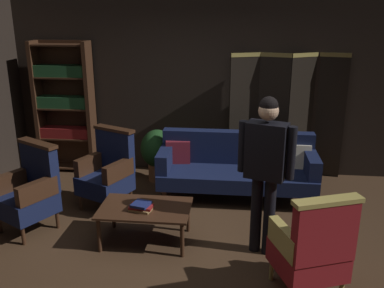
{
  "coord_description": "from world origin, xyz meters",
  "views": [
    {
      "loc": [
        0.52,
        -4.02,
        2.51
      ],
      "look_at": [
        0.0,
        0.8,
        0.95
      ],
      "focal_mm": 39.51,
      "sensor_mm": 36.0,
      "label": 1
    }
  ],
  "objects_px": {
    "velvet_couch": "(237,165)",
    "coffee_table": "(145,211)",
    "book_navy_cloth": "(141,204)",
    "standing_figure": "(266,162)",
    "armchair_gilt_accent": "(312,248)",
    "book_tan_leather": "(141,209)",
    "potted_plant": "(157,151)",
    "bookshelf": "(65,105)",
    "armchair_wing_left": "(108,171)",
    "book_red_leather": "(141,207)",
    "folding_screen": "(286,114)",
    "armchair_wing_right": "(30,190)"
  },
  "relations": [
    {
      "from": "armchair_wing_right",
      "to": "book_navy_cloth",
      "type": "xyz_separation_m",
      "value": [
        1.37,
        -0.22,
        -0.0
      ]
    },
    {
      "from": "bookshelf",
      "to": "armchair_wing_left",
      "type": "height_order",
      "value": "bookshelf"
    },
    {
      "from": "bookshelf",
      "to": "standing_figure",
      "type": "xyz_separation_m",
      "value": [
        2.98,
        -2.15,
        -0.04
      ]
    },
    {
      "from": "standing_figure",
      "to": "book_tan_leather",
      "type": "height_order",
      "value": "standing_figure"
    },
    {
      "from": "coffee_table",
      "to": "book_navy_cloth",
      "type": "xyz_separation_m",
      "value": [
        -0.03,
        -0.07,
        0.12
      ]
    },
    {
      "from": "potted_plant",
      "to": "book_navy_cloth",
      "type": "bearing_deg",
      "value": -84.66
    },
    {
      "from": "book_tan_leather",
      "to": "standing_figure",
      "type": "bearing_deg",
      "value": 0.06
    },
    {
      "from": "velvet_couch",
      "to": "standing_figure",
      "type": "xyz_separation_m",
      "value": [
        0.28,
        -1.4,
        0.57
      ]
    },
    {
      "from": "velvet_couch",
      "to": "standing_figure",
      "type": "bearing_deg",
      "value": -78.61
    },
    {
      "from": "standing_figure",
      "to": "book_tan_leather",
      "type": "xyz_separation_m",
      "value": [
        -1.31,
        -0.0,
        -0.59
      ]
    },
    {
      "from": "folding_screen",
      "to": "armchair_wing_left",
      "type": "distance_m",
      "value": 2.79
    },
    {
      "from": "armchair_wing_left",
      "to": "book_red_leather",
      "type": "bearing_deg",
      "value": -54.42
    },
    {
      "from": "velvet_couch",
      "to": "coffee_table",
      "type": "bearing_deg",
      "value": -126.79
    },
    {
      "from": "velvet_couch",
      "to": "book_navy_cloth",
      "type": "xyz_separation_m",
      "value": [
        -1.02,
        -1.4,
        0.04
      ]
    },
    {
      "from": "armchair_wing_right",
      "to": "book_tan_leather",
      "type": "xyz_separation_m",
      "value": [
        1.37,
        -0.22,
        -0.06
      ]
    },
    {
      "from": "armchair_wing_right",
      "to": "book_tan_leather",
      "type": "distance_m",
      "value": 1.39
    },
    {
      "from": "book_tan_leather",
      "to": "book_red_leather",
      "type": "xyz_separation_m",
      "value": [
        0.0,
        0.0,
        0.03
      ]
    },
    {
      "from": "book_tan_leather",
      "to": "bookshelf",
      "type": "bearing_deg",
      "value": 127.97
    },
    {
      "from": "potted_plant",
      "to": "coffee_table",
      "type": "bearing_deg",
      "value": -83.64
    },
    {
      "from": "bookshelf",
      "to": "coffee_table",
      "type": "bearing_deg",
      "value": -50.68
    },
    {
      "from": "armchair_gilt_accent",
      "to": "book_navy_cloth",
      "type": "height_order",
      "value": "armchair_gilt_accent"
    },
    {
      "from": "folding_screen",
      "to": "armchair_wing_left",
      "type": "height_order",
      "value": "folding_screen"
    },
    {
      "from": "armchair_gilt_accent",
      "to": "folding_screen",
      "type": "bearing_deg",
      "value": 89.19
    },
    {
      "from": "velvet_couch",
      "to": "bookshelf",
      "type": "bearing_deg",
      "value": 164.59
    },
    {
      "from": "bookshelf",
      "to": "velvet_couch",
      "type": "bearing_deg",
      "value": -15.41
    },
    {
      "from": "folding_screen",
      "to": "standing_figure",
      "type": "distance_m",
      "value": 2.29
    },
    {
      "from": "armchair_gilt_accent",
      "to": "armchair_wing_right",
      "type": "relative_size",
      "value": 1.0
    },
    {
      "from": "folding_screen",
      "to": "velvet_couch",
      "type": "xyz_separation_m",
      "value": [
        -0.72,
        -0.84,
        -0.53
      ]
    },
    {
      "from": "book_red_leather",
      "to": "armchair_gilt_accent",
      "type": "bearing_deg",
      "value": -22.22
    },
    {
      "from": "book_tan_leather",
      "to": "folding_screen",
      "type": "bearing_deg",
      "value": 52.16
    },
    {
      "from": "coffee_table",
      "to": "armchair_gilt_accent",
      "type": "distance_m",
      "value": 1.85
    },
    {
      "from": "armchair_wing_left",
      "to": "book_tan_leather",
      "type": "height_order",
      "value": "armchair_wing_left"
    },
    {
      "from": "folding_screen",
      "to": "potted_plant",
      "type": "bearing_deg",
      "value": -168.4
    },
    {
      "from": "book_red_leather",
      "to": "book_navy_cloth",
      "type": "distance_m",
      "value": 0.03
    },
    {
      "from": "standing_figure",
      "to": "armchair_gilt_accent",
      "type": "bearing_deg",
      "value": -60.34
    },
    {
      "from": "bookshelf",
      "to": "potted_plant",
      "type": "relative_size",
      "value": 2.59
    },
    {
      "from": "folding_screen",
      "to": "book_navy_cloth",
      "type": "relative_size",
      "value": 10.19
    },
    {
      "from": "book_navy_cloth",
      "to": "book_tan_leather",
      "type": "bearing_deg",
      "value": 0.0
    },
    {
      "from": "armchair_gilt_accent",
      "to": "potted_plant",
      "type": "xyz_separation_m",
      "value": [
        -1.88,
        2.55,
        -0.03
      ]
    },
    {
      "from": "velvet_couch",
      "to": "book_tan_leather",
      "type": "height_order",
      "value": "velvet_couch"
    },
    {
      "from": "folding_screen",
      "to": "armchair_wing_right",
      "type": "height_order",
      "value": "folding_screen"
    },
    {
      "from": "folding_screen",
      "to": "book_navy_cloth",
      "type": "bearing_deg",
      "value": -127.84
    },
    {
      "from": "armchair_gilt_accent",
      "to": "book_tan_leather",
      "type": "height_order",
      "value": "armchair_gilt_accent"
    },
    {
      "from": "bookshelf",
      "to": "potted_plant",
      "type": "height_order",
      "value": "bookshelf"
    },
    {
      "from": "standing_figure",
      "to": "book_tan_leather",
      "type": "relative_size",
      "value": 7.41
    },
    {
      "from": "book_tan_leather",
      "to": "book_navy_cloth",
      "type": "xyz_separation_m",
      "value": [
        0.0,
        0.0,
        0.06
      ]
    },
    {
      "from": "armchair_wing_right",
      "to": "bookshelf",
      "type": "bearing_deg",
      "value": 99.08
    },
    {
      "from": "folding_screen",
      "to": "book_navy_cloth",
      "type": "xyz_separation_m",
      "value": [
        -1.74,
        -2.25,
        -0.5
      ]
    },
    {
      "from": "armchair_wing_left",
      "to": "book_navy_cloth",
      "type": "xyz_separation_m",
      "value": [
        0.65,
        -0.9,
        -0.0
      ]
    },
    {
      "from": "armchair_wing_left",
      "to": "coffee_table",
      "type": "bearing_deg",
      "value": -51.12
    }
  ]
}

